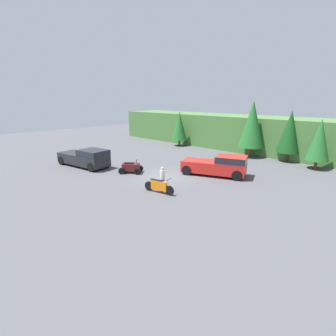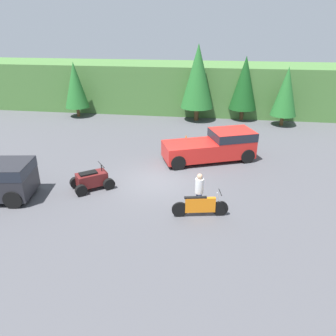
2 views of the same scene
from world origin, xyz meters
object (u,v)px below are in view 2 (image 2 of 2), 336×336
(quad_atv, at_px, (92,180))
(rider_person, at_px, (199,191))
(pickup_truck_red, at_px, (216,145))
(dirt_bike, at_px, (200,206))
(traffic_cone, at_px, (186,139))

(quad_atv, relative_size, rider_person, 1.28)
(pickup_truck_red, height_order, quad_atv, pickup_truck_red)
(dirt_bike, distance_m, rider_person, 0.66)
(rider_person, bearing_deg, quad_atv, 145.10)
(dirt_bike, relative_size, quad_atv, 1.04)
(dirt_bike, xyz_separation_m, quad_atv, (-5.46, 1.76, -0.01))
(rider_person, relative_size, traffic_cone, 3.24)
(traffic_cone, bearing_deg, pickup_truck_red, -54.07)
(dirt_bike, bearing_deg, rider_person, 90.28)
(pickup_truck_red, xyz_separation_m, rider_person, (-0.63, -6.07, 0.02))
(pickup_truck_red, height_order, traffic_cone, pickup_truck_red)
(dirt_bike, distance_m, traffic_cone, 9.49)
(rider_person, distance_m, traffic_cone, 9.07)
(pickup_truck_red, height_order, dirt_bike, pickup_truck_red)
(traffic_cone, bearing_deg, rider_person, -80.84)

